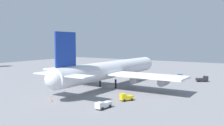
{
  "coord_description": "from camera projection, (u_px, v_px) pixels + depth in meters",
  "views": [
    {
      "loc": [
        -83.66,
        -53.42,
        18.02
      ],
      "look_at": [
        0.0,
        0.0,
        9.49
      ],
      "focal_mm": 39.67,
      "sensor_mm": 36.0,
      "label": 1
    }
  ],
  "objects": [
    {
      "name": "maintenance_van",
      "position": [
        126.0,
        97.0,
        75.6
      ],
      "size": [
        4.41,
        3.63,
        2.31
      ],
      "color": "yellow",
      "rests_on": "ground_plane"
    },
    {
      "name": "cargo_airplane",
      "position": [
        112.0,
        70.0,
        99.66
      ],
      "size": [
        69.74,
        61.59,
        21.09
      ],
      "color": "silver",
      "rests_on": "ground_plane"
    },
    {
      "name": "safety_cone_tail",
      "position": [
        52.0,
        100.0,
        74.93
      ],
      "size": [
        0.57,
        0.57,
        0.82
      ],
      "primitive_type": "cone",
      "color": "orange",
      "rests_on": "ground_plane"
    },
    {
      "name": "cargo_loader",
      "position": [
        103.0,
        105.0,
        66.65
      ],
      "size": [
        5.4,
        2.6,
        2.05
      ],
      "color": "white",
      "rests_on": "ground_plane"
    },
    {
      "name": "safety_cone_nose",
      "position": [
        150.0,
        77.0,
        125.12
      ],
      "size": [
        0.41,
        0.41,
        0.58
      ],
      "primitive_type": "cone",
      "color": "orange",
      "rests_on": "ground_plane"
    },
    {
      "name": "baggage_tug",
      "position": [
        180.0,
        76.0,
        122.58
      ],
      "size": [
        4.37,
        3.72,
        2.21
      ],
      "color": "#2D5193",
      "rests_on": "ground_plane"
    },
    {
      "name": "ground_plane",
      "position": [
        112.0,
        86.0,
        100.44
      ],
      "size": [
        278.97,
        278.97,
        0.0
      ],
      "primitive_type": "plane",
      "color": "gray"
    },
    {
      "name": "pushback_tractor",
      "position": [
        203.0,
        79.0,
        111.76
      ],
      "size": [
        4.57,
        5.34,
        2.56
      ],
      "color": "#232328",
      "rests_on": "ground_plane"
    }
  ]
}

